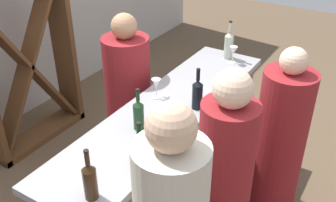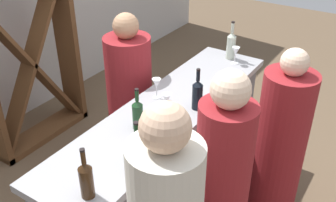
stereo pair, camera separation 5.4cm
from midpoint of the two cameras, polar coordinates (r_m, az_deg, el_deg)
bar_counter at (r=3.03m, az=-0.51°, el=-8.57°), size 2.25×0.55×0.96m
wine_rack at (r=3.93m, az=-20.39°, el=4.91°), size 1.05×0.28×1.65m
wine_bottle_leftmost_amber_brown at (r=2.02m, az=-12.11°, el=-11.23°), size 0.07×0.07×0.30m
wine_bottle_second_left_dark_green at (r=2.20m, az=-4.86°, el=-6.92°), size 0.08×0.08×0.28m
wine_bottle_center_olive_green at (r=2.49m, az=-4.95°, el=-1.89°), size 0.07×0.07×0.29m
wine_bottle_second_right_near_black at (r=2.70m, az=3.74°, el=1.11°), size 0.07×0.07×0.31m
wine_bottle_rightmost_clear_pale at (r=3.49m, az=8.43°, el=8.20°), size 0.08×0.08×0.34m
wine_glass_near_left at (r=3.41m, az=9.09°, el=7.19°), size 0.07×0.07×0.15m
wine_glass_near_center at (r=2.65m, az=-0.76°, el=0.21°), size 0.06×0.06×0.14m
wine_glass_near_right at (r=2.82m, az=-2.30°, el=2.48°), size 0.07×0.07×0.15m
person_left_guest at (r=2.48m, az=7.44°, el=-12.70°), size 0.38×0.38×1.53m
person_center_guest at (r=3.08m, az=15.49°, el=-5.70°), size 0.47×0.47×1.40m
person_server_behind at (r=3.39m, az=-6.21°, el=-0.37°), size 0.49×0.49×1.47m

